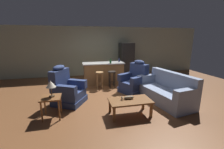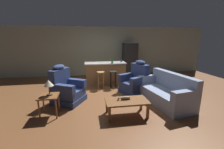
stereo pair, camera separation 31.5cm
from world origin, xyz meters
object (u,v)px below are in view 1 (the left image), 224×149
(recliner_near_island, at_px, (135,81))
(kitchen_island, at_px, (103,73))
(coffee_table, at_px, (130,102))
(couch, at_px, (166,91))
(end_table, at_px, (51,101))
(bottle_tall_green, at_px, (119,60))
(bottle_short_amber, at_px, (110,61))
(recliner_near_lamp, at_px, (67,90))
(refrigerator, at_px, (126,60))
(bar_stool_right, at_px, (112,76))
(fish_figurine, at_px, (128,98))
(table_lamp, at_px, (51,85))
(bar_stool_left, at_px, (100,77))

(recliner_near_island, bearing_deg, kitchen_island, -79.36)
(coffee_table, relative_size, couch, 0.55)
(recliner_near_island, xyz_separation_m, end_table, (-2.76, -1.33, 0.04))
(bottle_tall_green, distance_m, bottle_short_amber, 0.58)
(recliner_near_island, distance_m, end_table, 3.06)
(recliner_near_lamp, height_order, refrigerator, refrigerator)
(bar_stool_right, bearing_deg, bottle_tall_green, 54.91)
(fish_figurine, xyz_separation_m, end_table, (-1.94, 0.26, -0.00))
(coffee_table, xyz_separation_m, bottle_short_amber, (0.08, 2.74, 0.67))
(fish_figurine, relative_size, recliner_near_lamp, 0.28)
(table_lamp, distance_m, kitchen_island, 3.22)
(fish_figurine, distance_m, bar_stool_left, 2.34)
(couch, height_order, bar_stool_left, couch)
(recliner_near_lamp, bearing_deg, kitchen_island, 79.52)
(recliner_near_lamp, relative_size, kitchen_island, 0.67)
(couch, relative_size, end_table, 3.60)
(bottle_tall_green, bearing_deg, couch, -71.15)
(coffee_table, relative_size, bottle_short_amber, 5.28)
(bar_stool_left, bearing_deg, bar_stool_right, 0.00)
(coffee_table, xyz_separation_m, recliner_near_lamp, (-1.66, 1.17, 0.06))
(bar_stool_left, relative_size, bottle_tall_green, 3.36)
(end_table, relative_size, bottle_short_amber, 2.69)
(fish_figurine, xyz_separation_m, bottle_tall_green, (0.61, 3.01, 0.56))
(recliner_near_island, xyz_separation_m, bar_stool_left, (-1.23, 0.71, 0.05))
(bottle_tall_green, bearing_deg, recliner_near_island, -81.37)
(fish_figurine, relative_size, bottle_short_amber, 1.63)
(refrigerator, bearing_deg, bar_stool_left, -133.38)
(end_table, xyz_separation_m, bottle_tall_green, (2.55, 2.75, 0.57))
(recliner_near_island, xyz_separation_m, bottle_short_amber, (-0.69, 1.09, 0.61))
(couch, xyz_separation_m, recliner_near_island, (-0.64, 1.08, 0.08))
(fish_figurine, xyz_separation_m, couch, (1.46, 0.51, -0.12))
(couch, xyz_separation_m, bar_stool_right, (-1.35, 1.79, 0.13))
(fish_figurine, xyz_separation_m, bottle_short_amber, (0.13, 2.68, 0.57))
(recliner_near_lamp, bearing_deg, bar_stool_right, 63.24)
(refrigerator, bearing_deg, table_lamp, -130.01)
(fish_figurine, height_order, bar_stool_left, bar_stool_left)
(table_lamp, bearing_deg, bottle_short_amber, 49.66)
(recliner_near_lamp, distance_m, table_lamp, 0.99)
(fish_figurine, height_order, bar_stool_right, bar_stool_right)
(couch, distance_m, bar_stool_left, 2.59)
(table_lamp, height_order, refrigerator, refrigerator)
(recliner_near_island, distance_m, bottle_short_amber, 1.43)
(kitchen_island, bearing_deg, recliner_near_island, -54.47)
(fish_figurine, bearing_deg, coffee_table, -47.81)
(kitchen_island, bearing_deg, coffee_table, -86.42)
(table_lamp, bearing_deg, coffee_table, -9.62)
(coffee_table, distance_m, refrigerator, 4.41)
(recliner_near_island, relative_size, table_lamp, 2.93)
(table_lamp, relative_size, bar_stool_right, 0.60)
(table_lamp, relative_size, bottle_short_amber, 1.97)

